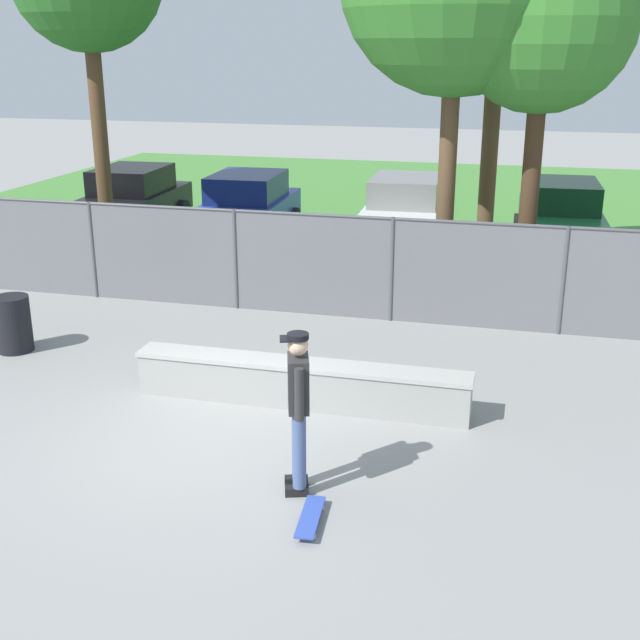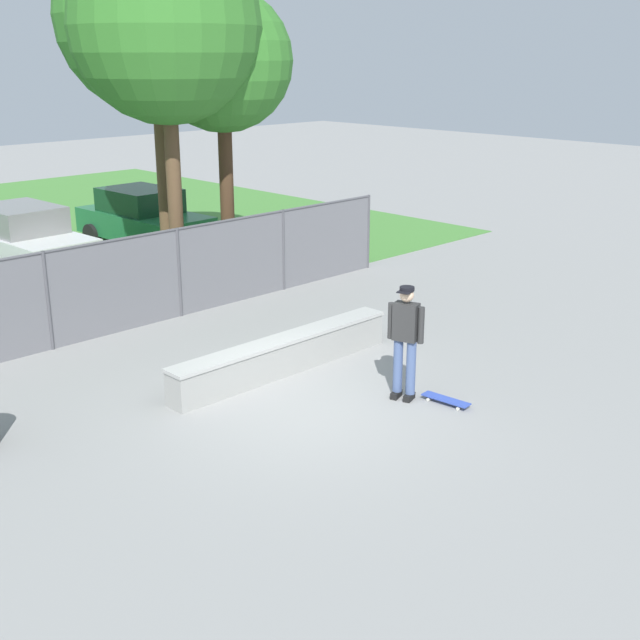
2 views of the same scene
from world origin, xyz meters
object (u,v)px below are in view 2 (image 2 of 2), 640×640
(skateboard, at_px, (446,400))
(tree_mid, at_px, (154,16))
(skateboarder, at_px, (405,337))
(tree_near_right, at_px, (165,27))
(concrete_ledge, at_px, (284,354))
(tree_far, at_px, (222,62))
(car_green, at_px, (143,218))
(car_white, at_px, (24,239))

(skateboard, relative_size, tree_mid, 0.10)
(skateboarder, height_order, tree_near_right, tree_near_right)
(skateboard, xyz_separation_m, tree_near_right, (0.47, 7.77, 5.65))
(concrete_ledge, distance_m, tree_mid, 8.74)
(tree_far, bearing_deg, car_green, 81.06)
(tree_mid, distance_m, car_white, 6.41)
(tree_near_right, distance_m, tree_far, 1.62)
(concrete_ledge, xyz_separation_m, skateboard, (0.88, -2.80, -0.24))
(tree_mid, bearing_deg, tree_near_right, -115.91)
(tree_far, bearing_deg, tree_mid, 121.79)
(skateboarder, bearing_deg, car_green, 76.01)
(car_white, bearing_deg, skateboard, -85.65)
(skateboarder, relative_size, car_green, 0.43)
(skateboarder, distance_m, car_green, 12.32)
(skateboarder, bearing_deg, car_white, 93.15)
(concrete_ledge, height_order, skateboard, concrete_ledge)
(car_white, bearing_deg, concrete_ledge, -89.66)
(concrete_ledge, xyz_separation_m, skateboarder, (0.59, -2.18, 0.72))
(skateboarder, height_order, car_white, skateboarder)
(tree_near_right, height_order, car_white, tree_near_right)
(concrete_ledge, relative_size, tree_near_right, 0.60)
(tree_near_right, height_order, tree_mid, tree_mid)
(tree_mid, bearing_deg, skateboarder, -99.51)
(tree_mid, height_order, car_white, tree_mid)
(skateboarder, relative_size, tree_near_right, 0.24)
(skateboarder, distance_m, car_white, 11.73)
(skateboard, xyz_separation_m, tree_far, (1.94, 7.82, 4.97))
(skateboard, bearing_deg, skateboarder, 115.32)
(tree_far, relative_size, car_green, 1.55)
(tree_far, relative_size, car_white, 1.55)
(skateboard, distance_m, tree_near_right, 9.62)
(tree_mid, bearing_deg, skateboard, -97.07)
(tree_mid, xyz_separation_m, tree_far, (0.81, -1.30, -0.95))
(skateboarder, distance_m, tree_far, 8.54)
(tree_far, bearing_deg, skateboarder, -107.22)
(tree_far, bearing_deg, car_white, 122.52)
(skateboard, distance_m, tree_mid, 10.93)
(skateboarder, distance_m, tree_near_right, 8.59)
(concrete_ledge, bearing_deg, tree_mid, 72.35)
(concrete_ledge, distance_m, car_green, 10.42)
(tree_near_right, distance_m, car_white, 6.83)
(concrete_ledge, xyz_separation_m, tree_mid, (2.01, 6.33, 5.68))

